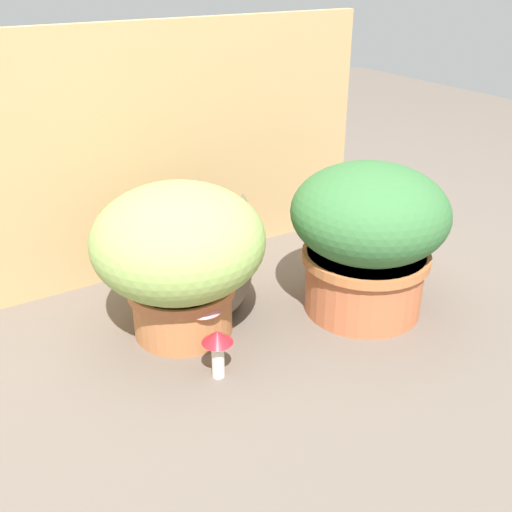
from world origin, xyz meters
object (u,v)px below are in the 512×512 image
grass_planter (179,252)px  mushroom_ornament_red (218,344)px  leafy_planter (368,234)px  mushroom_ornament_pink (203,310)px  cat (219,270)px

grass_planter → mushroom_ornament_red: (-0.02, -0.21, -0.13)m
leafy_planter → mushroom_ornament_red: (-0.47, -0.05, -0.13)m
leafy_planter → mushroom_ornament_red: bearing=-173.4°
mushroom_ornament_pink → mushroom_ornament_red: size_ratio=1.23×
grass_planter → leafy_planter: bearing=-19.1°
grass_planter → mushroom_ornament_pink: 0.15m
mushroom_ornament_pink → mushroom_ornament_red: bearing=-102.1°
cat → mushroom_ornament_pink: cat is taller
grass_planter → cat: grass_planter is taller
cat → mushroom_ornament_red: cat is taller
mushroom_ornament_pink → leafy_planter: bearing=-7.6°
cat → mushroom_ornament_pink: (-0.12, -0.14, -0.01)m
mushroom_ornament_red → mushroom_ornament_pink: bearing=77.9°
leafy_planter → mushroom_ornament_pink: bearing=172.4°
leafy_planter → cat: 0.40m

